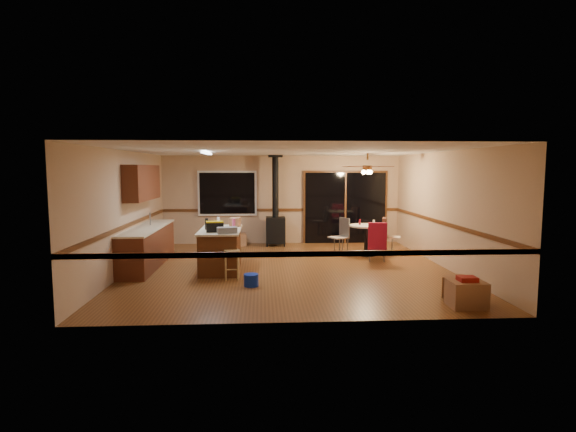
{
  "coord_description": "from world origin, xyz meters",
  "views": [
    {
      "loc": [
        -0.59,
        -9.78,
        2.21
      ],
      "look_at": [
        0.0,
        0.3,
        1.15
      ],
      "focal_mm": 28.0,
      "sensor_mm": 36.0,
      "label": 1
    }
  ],
  "objects": [
    {
      "name": "chair_near",
      "position": [
        2.14,
        0.61,
        0.6
      ],
      "size": [
        0.51,
        0.54,
        0.7
      ],
      "color": "tan",
      "rests_on": "ground"
    },
    {
      "name": "upper_cabinets",
      "position": [
        -3.33,
        0.7,
        1.9
      ],
      "size": [
        0.35,
        2.0,
        0.8
      ],
      "primitive_type": "cube",
      "color": "#562615",
      "rests_on": "ground"
    },
    {
      "name": "bottle_white",
      "position": [
        -1.61,
        0.72,
        1.0
      ],
      "size": [
        0.07,
        0.07,
        0.19
      ],
      "primitive_type": "cylinder",
      "rotation": [
        0.0,
        0.0,
        0.07
      ],
      "color": "white",
      "rests_on": "kitchen_island"
    },
    {
      "name": "floor",
      "position": [
        0.0,
        0.0,
        0.0
      ],
      "size": [
        7.0,
        7.0,
        0.0
      ],
      "primitive_type": "plane",
      "color": "brown",
      "rests_on": "ground"
    },
    {
      "name": "dining_table",
      "position": [
        2.08,
        1.49,
        0.53
      ],
      "size": [
        0.87,
        0.87,
        0.78
      ],
      "color": "black",
      "rests_on": "ground"
    },
    {
      "name": "sliding_door",
      "position": [
        1.9,
        3.45,
        1.05
      ],
      "size": [
        2.52,
        0.1,
        2.1
      ],
      "primitive_type": "cube",
      "color": "black",
      "rests_on": "ground"
    },
    {
      "name": "glass_red",
      "position": [
        1.93,
        1.59,
        0.85
      ],
      "size": [
        0.06,
        0.06,
        0.14
      ],
      "primitive_type": "cylinder",
      "rotation": [
        0.0,
        0.0,
        0.12
      ],
      "color": "#590C14",
      "rests_on": "dining_table"
    },
    {
      "name": "wall_back",
      "position": [
        0.0,
        3.5,
        1.3
      ],
      "size": [
        7.0,
        0.0,
        7.0
      ],
      "primitive_type": "plane",
      "rotation": [
        1.57,
        0.0,
        0.0
      ],
      "color": "tan",
      "rests_on": "ground"
    },
    {
      "name": "chair_rail",
      "position": [
        0.0,
        0.0,
        1.0
      ],
      "size": [
        7.0,
        7.0,
        0.08
      ],
      "primitive_type": null,
      "color": "#542E15",
      "rests_on": "ground"
    },
    {
      "name": "blue_bucket",
      "position": [
        -0.8,
        -1.44,
        0.12
      ],
      "size": [
        0.37,
        0.37,
        0.23
      ],
      "primitive_type": "cylinder",
      "rotation": [
        0.0,
        0.0,
        0.42
      ],
      "color": "#0C27A9",
      "rests_on": "floor"
    },
    {
      "name": "box_corner_a",
      "position": [
        2.69,
        -2.92,
        0.21
      ],
      "size": [
        0.56,
        0.48,
        0.42
      ],
      "primitive_type": "cube",
      "rotation": [
        0.0,
        0.0,
        -0.02
      ],
      "color": "#8B5D3D",
      "rests_on": "floor"
    },
    {
      "name": "box_corner_b",
      "position": [
        2.78,
        -2.35,
        0.18
      ],
      "size": [
        0.58,
        0.55,
        0.36
      ],
      "primitive_type": "cube",
      "rotation": [
        0.0,
        0.0,
        -0.49
      ],
      "color": "#8B5D3D",
      "rests_on": "floor"
    },
    {
      "name": "bar_stool",
      "position": [
        -1.19,
        -0.87,
        0.3
      ],
      "size": [
        0.38,
        0.38,
        0.59
      ],
      "primitive_type": "cylinder",
      "rotation": [
        0.0,
        0.0,
        0.18
      ],
      "color": "tan",
      "rests_on": "floor"
    },
    {
      "name": "chair_left",
      "position": [
        1.48,
        1.64,
        0.59
      ],
      "size": [
        0.55,
        0.54,
        0.51
      ],
      "color": "tan",
      "rests_on": "ground"
    },
    {
      "name": "countertop",
      "position": [
        -3.2,
        0.5,
        0.88
      ],
      "size": [
        0.64,
        3.04,
        0.04
      ],
      "primitive_type": "cube",
      "color": "beige",
      "rests_on": "lower_cabinets"
    },
    {
      "name": "wood_stove",
      "position": [
        -0.2,
        3.05,
        0.73
      ],
      "size": [
        0.55,
        0.5,
        2.52
      ],
      "color": "black",
      "rests_on": "ground"
    },
    {
      "name": "bottle_dark",
      "position": [
        -1.79,
        -0.04,
        1.02
      ],
      "size": [
        0.09,
        0.09,
        0.25
      ],
      "primitive_type": "cylinder",
      "rotation": [
        0.0,
        0.0,
        0.37
      ],
      "color": "black",
      "rests_on": "kitchen_island"
    },
    {
      "name": "box_under_window",
      "position": [
        -1.28,
        3.1,
        0.18
      ],
      "size": [
        0.5,
        0.43,
        0.36
      ],
      "primitive_type": "cube",
      "rotation": [
        0.0,
        0.0,
        0.17
      ],
      "color": "#8B5D3D",
      "rests_on": "floor"
    },
    {
      "name": "box_small_red",
      "position": [
        2.69,
        -2.92,
        0.46
      ],
      "size": [
        0.29,
        0.24,
        0.08
      ],
      "primitive_type": "cube",
      "rotation": [
        0.0,
        0.0,
        -0.02
      ],
      "color": "maroon",
      "rests_on": "box_corner_a"
    },
    {
      "name": "toolbox_black",
      "position": [
        -1.57,
        -0.41,
        1.0
      ],
      "size": [
        0.38,
        0.24,
        0.2
      ],
      "primitive_type": "cube",
      "rotation": [
        0.0,
        0.0,
        0.16
      ],
      "color": "black",
      "rests_on": "kitchen_island"
    },
    {
      "name": "lower_cabinets",
      "position": [
        -3.2,
        0.5,
        0.43
      ],
      "size": [
        0.6,
        3.0,
        0.86
      ],
      "primitive_type": "cube",
      "color": "#562615",
      "rests_on": "ground"
    },
    {
      "name": "bottle_pink",
      "position": [
        -1.21,
        0.07,
        1.01
      ],
      "size": [
        0.08,
        0.08,
        0.22
      ],
      "primitive_type": "cylinder",
      "rotation": [
        0.0,
        0.0,
        -0.19
      ],
      "color": "#D84C8C",
      "rests_on": "kitchen_island"
    },
    {
      "name": "window",
      "position": [
        -1.6,
        3.45,
        1.5
      ],
      "size": [
        1.72,
        0.1,
        1.32
      ],
      "primitive_type": "cube",
      "color": "black",
      "rests_on": "ground"
    },
    {
      "name": "toolbox_yellow_lid",
      "position": [
        -1.57,
        -0.41,
        1.11
      ],
      "size": [
        0.38,
        0.24,
        0.03
      ],
      "primitive_type": "cube",
      "rotation": [
        0.0,
        0.0,
        0.16
      ],
      "color": "gold",
      "rests_on": "toolbox_black"
    },
    {
      "name": "ceiling",
      "position": [
        0.0,
        0.0,
        2.6
      ],
      "size": [
        7.0,
        7.0,
        0.0
      ],
      "primitive_type": "plane",
      "rotation": [
        3.14,
        0.0,
        0.0
      ],
      "color": "silver",
      "rests_on": "ground"
    },
    {
      "name": "toolbox_grey",
      "position": [
        -1.31,
        -0.61,
        0.96
      ],
      "size": [
        0.44,
        0.31,
        0.12
      ],
      "primitive_type": "cube",
      "rotation": [
        0.0,
        0.0,
        0.24
      ],
      "color": "slate",
      "rests_on": "kitchen_island"
    },
    {
      "name": "fluorescent_strip",
      "position": [
        -1.8,
        0.3,
        2.56
      ],
      "size": [
        0.1,
        1.2,
        0.04
      ],
      "primitive_type": "cube",
      "color": "white",
      "rests_on": "ceiling"
    },
    {
      "name": "ceiling_fan",
      "position": [
        2.08,
        1.49,
        2.21
      ],
      "size": [
        0.24,
        0.24,
        0.55
      ],
      "color": "brown",
      "rests_on": "ceiling"
    },
    {
      "name": "box_on_island",
      "position": [
        -1.21,
        0.51,
        1.0
      ],
      "size": [
        0.25,
        0.32,
        0.2
      ],
      "primitive_type": "cube",
      "rotation": [
        0.0,
        0.0,
        -0.13
      ],
      "color": "#8B5D3D",
      "rests_on": "kitchen_island"
    },
    {
      "name": "chair_right",
      "position": [
        2.61,
        1.59,
        0.6
      ],
      "size": [
        0.57,
        0.54,
        0.7
      ],
      "color": "tan",
      "rests_on": "ground"
    },
    {
      "name": "glass_cream",
      "position": [
        2.26,
        1.44,
        0.85
      ],
      "size": [
        0.07,
        0.07,
        0.14
      ],
      "primitive_type": "cylinder",
      "rotation": [
        0.0,
        0.0,
        0.26
      ],
      "color": "beige",
      "rests_on": "dining_table"
    },
    {
      "name": "wall_left",
      "position": [
        -3.5,
        0.0,
        1.3
      ],
      "size": [
        0.0,
        7.0,
        7.0
      ],
      "primitive_type": "plane",
      "rotation": [
        1.57,
        0.0,
        1.57
      ],
      "color": "tan",
      "rests_on": "ground"
    },
    {
      "name": "kitchen_island",
      "position": [
        -1.5,
        0.0,
        0.45
      ],
      "size": [
        0.88,
        1.68,
        0.9
      ],
      "color": "#502914",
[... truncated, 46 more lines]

